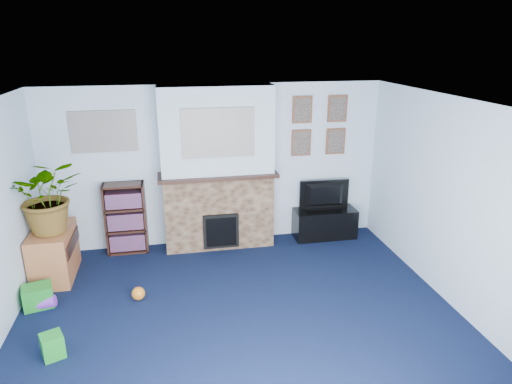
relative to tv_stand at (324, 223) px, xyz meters
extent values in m
cube|color=black|center=(-1.67, -2.03, -0.23)|extent=(5.00, 4.50, 0.01)
cube|color=white|center=(-1.67, -2.03, 2.17)|extent=(5.00, 4.50, 0.01)
cube|color=silver|center=(-1.67, 0.22, 0.97)|extent=(5.00, 0.04, 2.40)
cube|color=silver|center=(-1.67, -4.28, 0.97)|extent=(5.00, 0.04, 2.40)
cube|color=silver|center=(0.83, -2.03, 0.97)|extent=(0.04, 4.50, 2.40)
cube|color=brown|center=(-1.67, 0.02, 0.33)|extent=(1.60, 0.40, 1.10)
cube|color=brown|center=(-1.67, 0.02, 1.52)|extent=(1.60, 0.40, 1.30)
cube|color=brown|center=(-1.67, -0.01, 0.90)|extent=(1.72, 0.50, 0.05)
cube|color=brown|center=(-1.67, -0.19, 0.10)|extent=(0.52, 0.08, 0.52)
cube|color=brown|center=(-1.67, -0.23, 0.09)|extent=(0.44, 0.02, 0.44)
cube|color=gray|center=(-1.67, -0.19, 1.55)|extent=(1.00, 0.03, 0.68)
cube|color=gray|center=(-3.22, 0.21, 1.55)|extent=(0.90, 0.03, 0.58)
cube|color=brown|center=(-0.37, 0.20, 1.77)|extent=(0.30, 0.03, 0.40)
cube|color=brown|center=(0.18, 0.20, 1.77)|extent=(0.30, 0.03, 0.40)
cube|color=brown|center=(-0.37, 0.20, 1.27)|extent=(0.30, 0.03, 0.40)
cube|color=brown|center=(0.18, 0.20, 1.27)|extent=(0.30, 0.03, 0.40)
cube|color=black|center=(0.00, 0.00, 0.00)|extent=(0.97, 0.41, 0.46)
imported|color=black|center=(0.00, 0.02, 0.46)|extent=(0.79, 0.13, 0.45)
cube|color=black|center=(-3.02, 0.20, 0.30)|extent=(0.58, 0.02, 1.05)
cube|color=black|center=(-3.30, 0.07, 0.30)|extent=(0.03, 0.28, 1.05)
cube|color=black|center=(-2.75, 0.07, 0.30)|extent=(0.03, 0.28, 1.05)
cube|color=black|center=(-3.02, 0.07, -0.21)|extent=(0.56, 0.28, 0.03)
cube|color=black|center=(-3.02, 0.07, 0.12)|extent=(0.56, 0.28, 0.03)
cube|color=black|center=(-3.02, 0.07, 0.46)|extent=(0.56, 0.28, 0.03)
cube|color=black|center=(-3.02, 0.07, 0.81)|extent=(0.56, 0.28, 0.03)
cube|color=black|center=(-3.02, 0.06, -0.05)|extent=(0.50, 0.22, 0.24)
cube|color=black|center=(-3.02, 0.06, 0.27)|extent=(0.50, 0.22, 0.24)
cube|color=black|center=(-3.02, 0.06, 0.59)|extent=(0.50, 0.22, 0.22)
cube|color=#A65F35|center=(-3.91, -0.52, 0.12)|extent=(0.48, 0.86, 0.67)
imported|color=#26661E|center=(-3.86, -0.57, 0.92)|extent=(0.94, 0.84, 0.96)
cube|color=gold|center=(-1.75, -0.03, 1.00)|extent=(0.09, 0.05, 0.13)
cylinder|color=#B2BFC6|center=(-1.43, -0.03, 1.01)|extent=(0.05, 0.05, 0.17)
sphere|color=gray|center=(-2.17, -0.03, 0.99)|extent=(0.14, 0.14, 0.14)
cylinder|color=#198C26|center=(-1.00, -0.03, 0.99)|extent=(0.06, 0.06, 0.12)
cube|color=#198C26|center=(-3.97, -1.24, -0.09)|extent=(0.38, 0.34, 0.26)
sphere|color=orange|center=(-2.82, -1.32, -0.14)|extent=(0.16, 0.16, 0.16)
cube|color=#198C26|center=(-3.60, -2.23, -0.12)|extent=(0.26, 0.26, 0.25)
cylinder|color=purple|center=(-3.91, -1.31, -0.16)|extent=(0.31, 0.14, 0.18)
camera|label=1|loc=(-2.35, -6.33, 2.80)|focal=32.00mm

